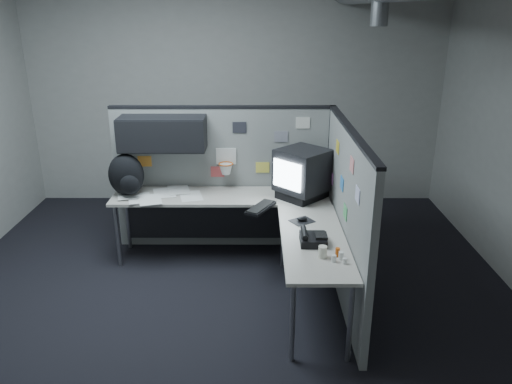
{
  "coord_description": "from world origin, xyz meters",
  "views": [
    {
      "loc": [
        0.29,
        -4.0,
        2.6
      ],
      "look_at": [
        0.28,
        0.35,
        1.0
      ],
      "focal_mm": 35.0,
      "sensor_mm": 36.0,
      "label": 1
    }
  ],
  "objects_px": {
    "phone": "(313,239)",
    "backpack": "(127,176)",
    "monitor": "(302,173)",
    "desk": "(243,215)",
    "keyboard": "(261,207)"
  },
  "relations": [
    {
      "from": "phone",
      "to": "backpack",
      "type": "relative_size",
      "value": 0.54
    },
    {
      "from": "monitor",
      "to": "phone",
      "type": "height_order",
      "value": "monitor"
    },
    {
      "from": "desk",
      "to": "keyboard",
      "type": "xyz_separation_m",
      "value": [
        0.18,
        -0.12,
        0.13
      ]
    },
    {
      "from": "keyboard",
      "to": "backpack",
      "type": "distance_m",
      "value": 1.47
    },
    {
      "from": "desk",
      "to": "monitor",
      "type": "relative_size",
      "value": 3.58
    },
    {
      "from": "desk",
      "to": "backpack",
      "type": "bearing_deg",
      "value": 168.1
    },
    {
      "from": "desk",
      "to": "phone",
      "type": "relative_size",
      "value": 9.33
    },
    {
      "from": "desk",
      "to": "keyboard",
      "type": "relative_size",
      "value": 5.35
    },
    {
      "from": "desk",
      "to": "keyboard",
      "type": "distance_m",
      "value": 0.25
    },
    {
      "from": "monitor",
      "to": "phone",
      "type": "xyz_separation_m",
      "value": [
        -0.0,
        -1.09,
        -0.23
      ]
    },
    {
      "from": "desk",
      "to": "phone",
      "type": "distance_m",
      "value": 1.09
    },
    {
      "from": "phone",
      "to": "backpack",
      "type": "height_order",
      "value": "backpack"
    },
    {
      "from": "monitor",
      "to": "backpack",
      "type": "relative_size",
      "value": 1.41
    },
    {
      "from": "phone",
      "to": "monitor",
      "type": "bearing_deg",
      "value": 100.77
    },
    {
      "from": "monitor",
      "to": "keyboard",
      "type": "xyz_separation_m",
      "value": [
        -0.43,
        -0.33,
        -0.25
      ]
    }
  ]
}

